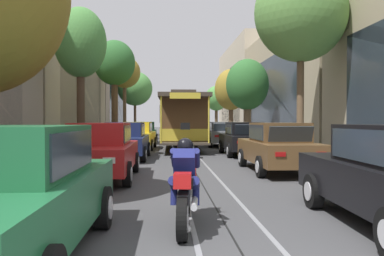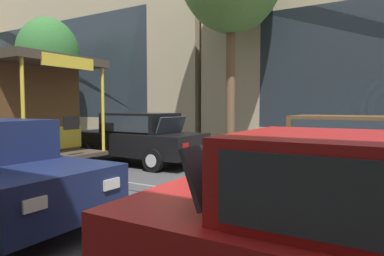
# 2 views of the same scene
# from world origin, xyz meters

# --- Properties ---
(building_facade_right) EXTENTS (5.79, 51.82, 10.51)m
(building_facade_right) POSITION_xyz_m (9.11, 24.75, 4.32)
(building_facade_right) COLOR tan
(building_facade_right) RESTS_ON ground
(parked_car_brown_second_right) EXTENTS (2.02, 4.37, 1.58)m
(parked_car_brown_second_right) POSITION_xyz_m (2.68, 9.59, 0.80)
(parked_car_brown_second_right) COLOR brown
(parked_car_brown_second_right) RESTS_ON ground
(parked_car_black_mid_right) EXTENTS (2.03, 4.37, 1.58)m
(parked_car_black_mid_right) POSITION_xyz_m (2.77, 15.38, 0.80)
(parked_car_black_mid_right) COLOR black
(parked_car_black_mid_right) RESTS_ON ground
(parked_car_grey_fourth_right) EXTENTS (2.07, 4.39, 1.58)m
(parked_car_grey_fourth_right) POSITION_xyz_m (2.66, 21.64, 0.80)
(parked_car_grey_fourth_right) COLOR slate
(parked_car_grey_fourth_right) RESTS_ON ground
(street_tree_kerb_right_mid) EXTENTS (2.79, 2.53, 5.69)m
(street_tree_kerb_right_mid) POSITION_xyz_m (4.35, 21.73, 3.95)
(street_tree_kerb_right_mid) COLOR brown
(street_tree_kerb_right_mid) RESTS_ON ground
(pedestrian_on_left_pavement) EXTENTS (0.55, 0.42, 1.73)m
(pedestrian_on_left_pavement) POSITION_xyz_m (4.87, 23.46, 0.98)
(pedestrian_on_left_pavement) COLOR #4C4233
(pedestrian_on_left_pavement) RESTS_ON ground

